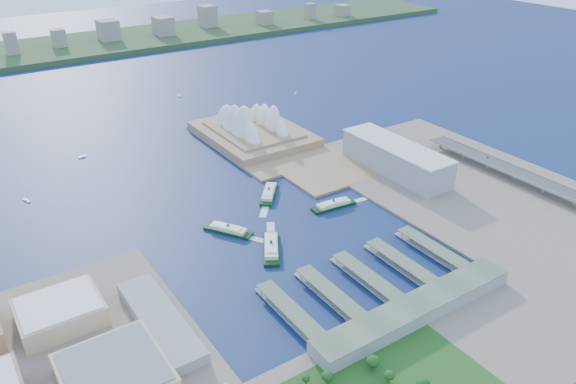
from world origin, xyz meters
TOP-DOWN VIEW (x-y plane):
  - ground at (0.00, 0.00)m, footprint 3000.00×3000.00m
  - south_land at (0.00, -210.00)m, footprint 720.00×180.00m
  - east_land at (240.00, -50.00)m, footprint 240.00×500.00m
  - peninsula at (107.50, 260.00)m, footprint 135.00×220.00m
  - far_shore at (0.00, 980.00)m, footprint 2200.00×260.00m
  - opera_house at (105.00, 280.00)m, footprint 134.00×180.00m
  - toaster_building at (195.00, 80.00)m, footprint 45.00×155.00m
  - expressway at (300.00, -60.00)m, footprint 26.00×340.00m
  - ferry_wharves at (14.00, -75.00)m, footprint 184.00×90.00m
  - terminal_building at (15.00, -135.00)m, footprint 200.00×28.00m
  - far_skyline at (0.00, 960.00)m, footprint 1900.00×140.00m
  - ferry_a at (-48.92, 70.78)m, footprint 39.43×51.66m
  - ferry_b at (30.22, 117.00)m, footprint 46.90×51.89m
  - ferry_c at (-29.69, 17.12)m, footprint 43.69×58.29m
  - ferry_d at (75.66, 52.34)m, footprint 53.73×18.17m
  - boat_a at (-209.96, 260.84)m, footprint 6.50×12.62m
  - boat_b at (-121.55, 349.44)m, footprint 10.12×4.65m
  - boat_c at (275.88, 420.65)m, footprint 8.44×10.57m
  - boat_e at (96.32, 522.85)m, footprint 4.50×12.63m
  - car_c at (304.00, 25.43)m, footprint 1.81×4.45m

SIDE VIEW (x-z plane):
  - ground at x=0.00m, z-range 0.00..0.00m
  - boat_a at x=-209.96m, z-range 0.00..2.36m
  - boat_c at x=275.88m, z-range 0.00..2.39m
  - boat_b at x=-121.55m, z-range 0.00..2.64m
  - south_land at x=0.00m, z-range 0.00..3.00m
  - east_land at x=240.00m, z-range 0.00..3.00m
  - peninsula at x=107.50m, z-range 0.00..3.00m
  - boat_e at x=96.32m, z-range 0.00..3.06m
  - ferry_wharves at x=14.00m, z-range 0.00..9.30m
  - ferry_a at x=-48.92m, z-range 0.00..9.95m
  - ferry_d at x=75.66m, z-range 0.00..9.97m
  - ferry_b at x=30.22m, z-range 0.00..10.57m
  - ferry_c at x=-29.69m, z-range 0.00..11.18m
  - far_shore at x=0.00m, z-range 0.00..12.00m
  - expressway at x=300.00m, z-range 3.00..14.85m
  - terminal_building at x=15.00m, z-range 3.00..15.00m
  - car_c at x=304.00m, z-range 14.85..16.14m
  - toaster_building at x=195.00m, z-range 3.00..38.00m
  - opera_house at x=105.00m, z-range 3.00..61.00m
  - far_skyline at x=0.00m, z-range 12.00..67.00m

